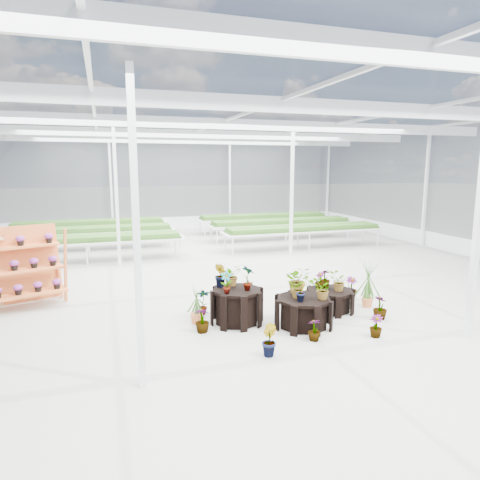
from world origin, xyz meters
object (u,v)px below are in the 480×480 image
object	(u,v)px
plinth_tall	(237,306)
shelf_rack	(24,268)
plinth_low	(330,300)
plinth_mid	(303,312)

from	to	relation	value
plinth_tall	shelf_rack	size ratio (longest dim) A/B	0.58
plinth_tall	shelf_rack	xyz separation A→B (m)	(-4.28, 2.50, 0.55)
plinth_tall	plinth_low	size ratio (longest dim) A/B	1.00
plinth_mid	plinth_tall	bearing A→B (deg)	153.43
plinth_tall	shelf_rack	bearing A→B (deg)	149.70
plinth_tall	plinth_mid	distance (m)	1.34
shelf_rack	plinth_low	bearing A→B (deg)	-38.78
plinth_mid	plinth_low	distance (m)	1.22
plinth_mid	plinth_low	xyz separation A→B (m)	(1.00, 0.70, -0.06)
plinth_low	shelf_rack	size ratio (longest dim) A/B	0.58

